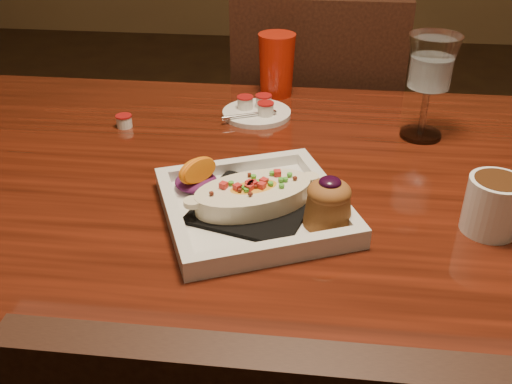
# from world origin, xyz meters

# --- Properties ---
(table) EXTENTS (1.50, 0.90, 0.75)m
(table) POSITION_xyz_m (0.00, 0.00, 0.65)
(table) COLOR #601C0D
(table) RESTS_ON floor
(chair_far) EXTENTS (0.42, 0.42, 0.93)m
(chair_far) POSITION_xyz_m (-0.00, 0.63, 0.51)
(chair_far) COLOR black
(chair_far) RESTS_ON floor
(plate) EXTENTS (0.33, 0.33, 0.08)m
(plate) POSITION_xyz_m (-0.06, -0.08, 0.77)
(plate) COLOR white
(plate) RESTS_ON table
(coffee_mug) EXTENTS (0.11, 0.08, 0.08)m
(coffee_mug) POSITION_xyz_m (0.25, -0.08, 0.79)
(coffee_mug) COLOR white
(coffee_mug) RESTS_ON table
(goblet) EXTENTS (0.09, 0.09, 0.19)m
(goblet) POSITION_xyz_m (0.20, 0.22, 0.88)
(goblet) COLOR silver
(goblet) RESTS_ON table
(saucer) EXTENTS (0.14, 0.14, 0.09)m
(saucer) POSITION_xyz_m (-0.11, 0.28, 0.76)
(saucer) COLOR white
(saucer) RESTS_ON table
(creamer_loose) EXTENTS (0.03, 0.03, 0.02)m
(creamer_loose) POSITION_xyz_m (-0.36, 0.20, 0.76)
(creamer_loose) COLOR silver
(creamer_loose) RESTS_ON table
(red_tumbler) EXTENTS (0.08, 0.08, 0.13)m
(red_tumbler) POSITION_xyz_m (-0.09, 0.40, 0.82)
(red_tumbler) COLOR #B01D0C
(red_tumbler) RESTS_ON table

